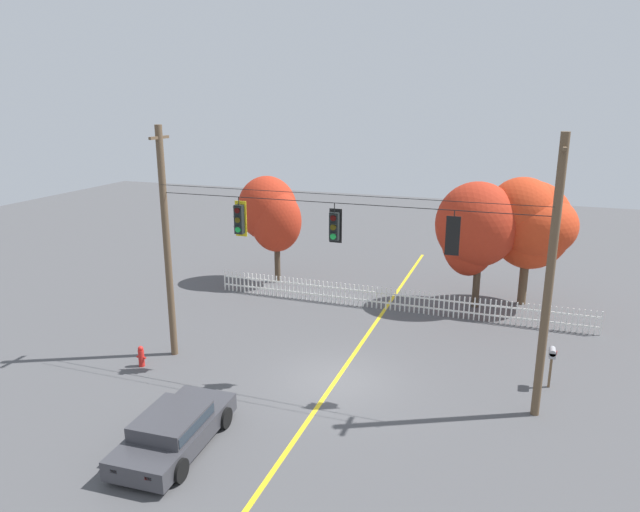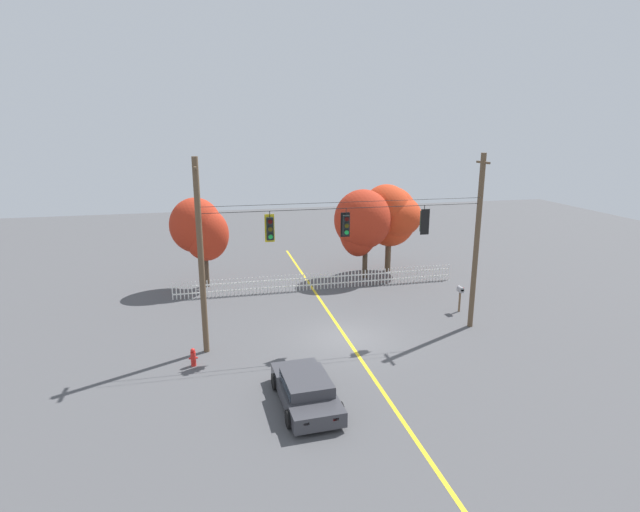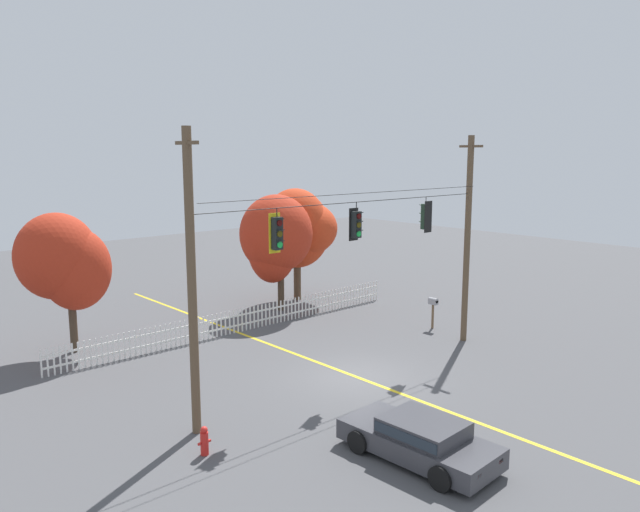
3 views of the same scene
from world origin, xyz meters
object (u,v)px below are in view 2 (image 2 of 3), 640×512
(traffic_signal_northbound_secondary, at_px, (424,221))
(fire_hydrant, at_px, (193,357))
(traffic_signal_westbound_side, at_px, (270,229))
(autumn_oak_far_east, at_px, (391,214))
(autumn_maple_near_fence, at_px, (200,229))
(parked_car, at_px, (306,389))
(traffic_signal_northbound_primary, at_px, (346,225))
(autumn_maple_mid, at_px, (361,222))
(roadside_mailbox, at_px, (460,291))

(traffic_signal_northbound_secondary, xyz_separation_m, fire_hydrant, (-10.94, -1.31, -5.21))
(traffic_signal_westbound_side, height_order, autumn_oak_far_east, traffic_signal_westbound_side)
(fire_hydrant, bearing_deg, autumn_maple_near_fence, 87.70)
(autumn_oak_far_east, relative_size, fire_hydrant, 7.67)
(autumn_oak_far_east, distance_m, parked_car, 18.62)
(fire_hydrant, bearing_deg, autumn_oak_far_east, 41.52)
(traffic_signal_northbound_primary, xyz_separation_m, autumn_maple_mid, (3.78, 9.46, -1.77))
(traffic_signal_northbound_secondary, distance_m, autumn_maple_near_fence, 14.32)
(traffic_signal_westbound_side, xyz_separation_m, autumn_maple_mid, (7.28, 9.46, -1.77))
(autumn_oak_far_east, bearing_deg, traffic_signal_northbound_primary, -120.71)
(parked_car, bearing_deg, autumn_maple_near_fence, 103.79)
(autumn_maple_near_fence, xyz_separation_m, autumn_maple_mid, (10.44, -0.10, 0.02))
(autumn_maple_near_fence, distance_m, autumn_oak_far_east, 12.89)
(autumn_maple_mid, relative_size, autumn_oak_far_east, 0.97)
(autumn_maple_near_fence, height_order, roadside_mailbox, autumn_maple_near_fence)
(parked_car, bearing_deg, traffic_signal_northbound_primary, 60.96)
(traffic_signal_northbound_primary, xyz_separation_m, parked_car, (-2.99, -5.38, -4.98))
(autumn_maple_near_fence, xyz_separation_m, fire_hydrant, (-0.44, -10.89, -3.41))
(traffic_signal_northbound_secondary, distance_m, roadside_mailbox, 5.90)
(traffic_signal_northbound_primary, relative_size, autumn_oak_far_east, 0.22)
(autumn_oak_far_east, relative_size, parked_car, 1.42)
(roadside_mailbox, bearing_deg, traffic_signal_northbound_secondary, -148.56)
(autumn_maple_mid, height_order, autumn_oak_far_east, autumn_oak_far_east)
(traffic_signal_northbound_primary, bearing_deg, fire_hydrant, -169.35)
(traffic_signal_westbound_side, height_order, fire_hydrant, traffic_signal_westbound_side)
(traffic_signal_westbound_side, distance_m, autumn_oak_far_east, 14.32)
(autumn_maple_near_fence, bearing_deg, parked_car, -76.21)
(traffic_signal_westbound_side, height_order, parked_car, traffic_signal_westbound_side)
(fire_hydrant, bearing_deg, traffic_signal_northbound_secondary, 6.85)
(traffic_signal_northbound_secondary, xyz_separation_m, roadside_mailbox, (3.34, 2.04, -4.42))
(autumn_maple_near_fence, relative_size, roadside_mailbox, 3.96)
(roadside_mailbox, bearing_deg, autumn_maple_mid, 114.55)
(traffic_signal_westbound_side, xyz_separation_m, parked_car, (0.50, -5.38, -4.98))
(autumn_maple_mid, distance_m, autumn_oak_far_east, 2.62)
(traffic_signal_westbound_side, distance_m, autumn_maple_mid, 12.06)
(autumn_maple_near_fence, bearing_deg, traffic_signal_westbound_side, -71.68)
(traffic_signal_northbound_secondary, xyz_separation_m, autumn_oak_far_east, (2.36, 10.45, -1.51))
(parked_car, height_order, roadside_mailbox, roadside_mailbox)
(autumn_maple_near_fence, relative_size, fire_hydrant, 7.14)
(traffic_signal_northbound_secondary, bearing_deg, autumn_maple_near_fence, 137.63)
(traffic_signal_northbound_primary, xyz_separation_m, fire_hydrant, (-7.09, -1.33, -5.19))
(traffic_signal_northbound_secondary, height_order, autumn_maple_mid, traffic_signal_northbound_secondary)
(parked_car, xyz_separation_m, roadside_mailbox, (10.17, 7.41, 0.58))
(traffic_signal_northbound_secondary, bearing_deg, roadside_mailbox, 31.44)
(traffic_signal_westbound_side, relative_size, autumn_maple_near_fence, 0.25)
(traffic_signal_westbound_side, xyz_separation_m, roadside_mailbox, (10.67, 2.02, -4.40))
(traffic_signal_northbound_primary, relative_size, autumn_maple_near_fence, 0.24)
(traffic_signal_northbound_primary, bearing_deg, autumn_maple_near_fence, 124.86)
(parked_car, distance_m, roadside_mailbox, 12.59)
(parked_car, relative_size, roadside_mailbox, 3.00)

